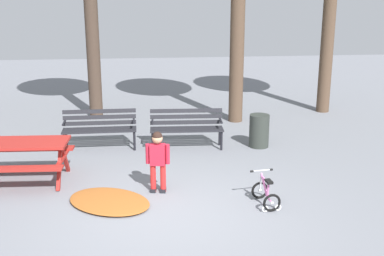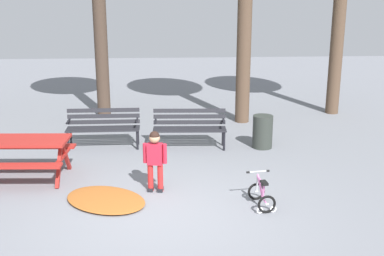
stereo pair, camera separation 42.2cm
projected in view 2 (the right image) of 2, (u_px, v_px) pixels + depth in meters
The scene contains 8 objects.
ground at pixel (159, 214), 7.79m from camera, with size 36.00×36.00×0.00m, color slate.
picnic_table at pixel (19, 148), 9.08m from camera, with size 1.87×1.43×0.79m.
park_bench_far_left at pixel (103, 125), 10.95m from camera, with size 1.60×0.46×0.85m.
park_bench_left at pixel (190, 125), 10.91m from camera, with size 1.62×0.53×0.85m.
child_standing at pixel (155, 156), 8.50m from camera, with size 0.41×0.20×1.09m.
kids_bicycle at pixel (262, 195), 8.01m from camera, with size 0.42×0.59×0.54m.
leaf_pile at pixel (106, 199), 8.24m from camera, with size 1.47×1.03×0.07m, color #9E5623.
trash_bin at pixel (263, 132), 10.93m from camera, with size 0.44×0.44×0.73m, color #2D332D.
Camera 2 is at (0.07, -7.14, 3.44)m, focal length 46.30 mm.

